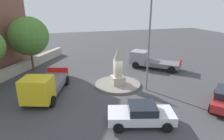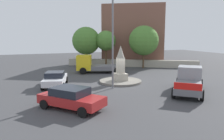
{
  "view_description": "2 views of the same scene",
  "coord_description": "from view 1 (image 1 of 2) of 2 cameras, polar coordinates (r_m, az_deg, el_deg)",
  "views": [
    {
      "loc": [
        5.55,
        16.38,
        7.35
      ],
      "look_at": [
        0.29,
        -0.94,
        1.28
      ],
      "focal_mm": 31.17,
      "sensor_mm": 36.0,
      "label": 1
    },
    {
      "loc": [
        -20.67,
        8.99,
        4.82
      ],
      "look_at": [
        -0.01,
        0.94,
        1.33
      ],
      "focal_mm": 35.7,
      "sensor_mm": 36.0,
      "label": 2
    }
  ],
  "objects": [
    {
      "name": "car_white_passing",
      "position": [
        12.89,
        8.52,
        -12.66
      ],
      "size": [
        4.55,
        2.94,
        1.39
      ],
      "color": "silver",
      "rests_on": "ground"
    },
    {
      "name": "monument",
      "position": [
        18.2,
        1.72,
        0.34
      ],
      "size": [
        1.19,
        1.19,
        3.58
      ],
      "color": "#B2AA99",
      "rests_on": "traffic_island"
    },
    {
      "name": "truck_yellow_approaching",
      "position": [
        16.81,
        -19.33,
        -4.62
      ],
      "size": [
        3.96,
        6.32,
        2.26
      ],
      "color": "yellow",
      "rests_on": "ground"
    },
    {
      "name": "ground_plane",
      "position": [
        18.79,
        1.67,
        -4.51
      ],
      "size": [
        80.0,
        80.0,
        0.0
      ],
      "primitive_type": "plane",
      "color": "#424244"
    },
    {
      "name": "tree_mid_cluster",
      "position": [
        23.94,
        -23.16,
        9.09
      ],
      "size": [
        4.34,
        4.34,
        6.2
      ],
      "color": "brown",
      "rests_on": "ground"
    },
    {
      "name": "truck_grey_parked_left",
      "position": [
        24.15,
        10.9,
        2.81
      ],
      "size": [
        5.72,
        5.42,
        1.98
      ],
      "color": "gray",
      "rests_on": "ground"
    },
    {
      "name": "streetlamp",
      "position": [
        16.71,
        10.97,
        10.96
      ],
      "size": [
        3.16,
        0.28,
        8.87
      ],
      "color": "slate",
      "rests_on": "ground"
    },
    {
      "name": "traffic_island",
      "position": [
        18.75,
        1.68,
        -4.23
      ],
      "size": [
        4.33,
        4.33,
        0.2
      ],
      "primitive_type": "cylinder",
      "color": "gray",
      "rests_on": "ground"
    },
    {
      "name": "stone_boundary_wall",
      "position": [
        23.9,
        -26.71,
        -0.07
      ],
      "size": [
        11.02,
        17.35,
        1.08
      ],
      "primitive_type": "cube",
      "rotation": [
        0.0,
        0.0,
        7.3
      ],
      "color": "#B2AA99",
      "rests_on": "ground"
    }
  ]
}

